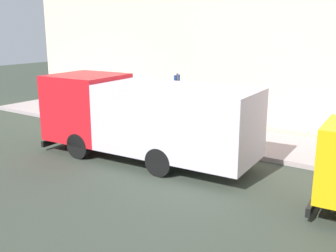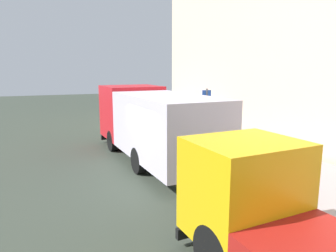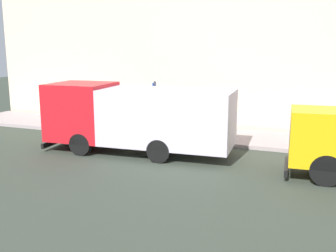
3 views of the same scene
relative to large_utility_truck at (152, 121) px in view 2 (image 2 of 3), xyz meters
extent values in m
plane|color=#353D32|center=(-0.71, -2.18, -1.64)|extent=(80.00, 80.00, 0.00)
cube|color=#A29495|center=(4.12, -2.18, -1.56)|extent=(3.66, 30.00, 0.18)
cube|color=beige|center=(6.46, -2.18, 4.50)|extent=(0.50, 30.00, 12.28)
cube|color=red|center=(-0.17, 2.65, 0.08)|extent=(2.71, 2.74, 2.49)
cube|color=black|center=(-0.24, 3.92, 0.38)|extent=(2.15, 0.19, 1.39)
cube|color=silver|center=(0.09, -1.38, 0.00)|extent=(2.89, 5.63, 2.33)
cube|color=black|center=(-0.25, 4.00, -1.38)|extent=(2.46, 0.27, 0.24)
cylinder|color=black|center=(-1.26, 2.06, -1.16)|extent=(0.36, 0.98, 0.96)
cylinder|color=black|center=(0.99, 2.20, -1.16)|extent=(0.36, 0.98, 0.96)
cylinder|color=black|center=(-1.04, -1.45, -1.16)|extent=(0.36, 0.98, 0.96)
cylinder|color=black|center=(1.21, -1.30, -1.16)|extent=(0.36, 0.98, 0.96)
cube|color=gold|center=(-0.65, -7.24, -0.16)|extent=(2.11, 1.86, 1.90)
cube|color=black|center=(-0.71, -6.39, 0.07)|extent=(1.67, 0.18, 1.06)
cube|color=black|center=(-0.71, -6.31, -1.35)|extent=(1.91, 0.25, 0.24)
cylinder|color=black|center=(0.22, -7.52, -1.11)|extent=(0.38, 1.10, 1.08)
cylinder|color=brown|center=(4.83, 1.76, -1.04)|extent=(0.30, 0.30, 0.84)
cylinder|color=#547B40|center=(4.83, 1.76, -0.32)|extent=(0.40, 0.40, 0.60)
sphere|color=#8F7350|center=(4.83, 1.76, 0.08)|extent=(0.21, 0.21, 0.21)
cylinder|color=#493151|center=(3.14, 4.19, -1.06)|extent=(0.35, 0.35, 0.82)
cylinder|color=#527E49|center=(3.14, 4.19, -0.35)|extent=(0.47, 0.47, 0.59)
sphere|color=tan|center=(3.14, 4.19, 0.05)|extent=(0.21, 0.21, 0.21)
cylinder|color=#4F2E59|center=(2.92, 1.84, -1.08)|extent=(0.38, 0.38, 0.78)
cylinder|color=#4B8649|center=(2.92, 1.84, -0.38)|extent=(0.51, 0.51, 0.61)
sphere|color=#D7A784|center=(2.92, 1.84, 0.04)|extent=(0.22, 0.22, 0.22)
cone|color=orange|center=(2.95, 2.74, -1.11)|extent=(0.49, 0.49, 0.70)
cylinder|color=#4C5156|center=(2.70, 0.32, -0.10)|extent=(0.08, 0.08, 2.73)
cube|color=blue|center=(2.70, 0.34, 1.01)|extent=(0.44, 0.03, 0.36)
camera|label=1|loc=(-10.93, -8.60, 3.08)|focal=42.29mm
camera|label=2|loc=(-4.07, -11.88, 2.08)|focal=32.97mm
camera|label=3|loc=(-14.83, -7.21, 2.91)|focal=41.49mm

